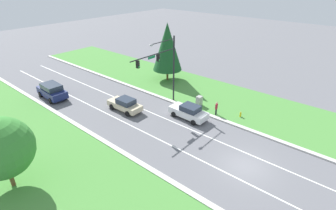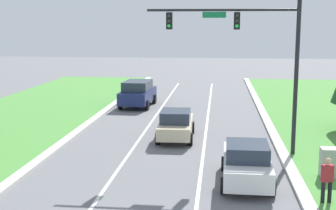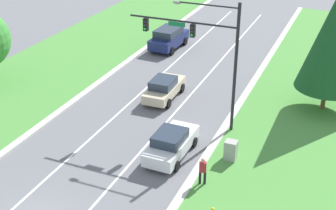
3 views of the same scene
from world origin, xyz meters
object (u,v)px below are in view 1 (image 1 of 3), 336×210
Objects in this scene: utility_cabinet at (199,101)px; fire_hydrant at (240,115)px; champagne_sedan at (125,104)px; white_sedan at (189,112)px; pedestrian at (216,108)px; conifer_near_right_tree at (167,47)px; oak_near_left_tree at (1,148)px; navy_suv at (52,91)px; traffic_signal_mast at (163,63)px.

utility_cabinet is 1.83× the size of fire_hydrant.
champagne_sedan is at bearing 123.21° from fire_hydrant.
fire_hydrant is at bearing -47.12° from white_sedan.
white_sedan is 2.70× the size of pedestrian.
fire_hydrant is 15.36m from conifer_near_right_tree.
oak_near_left_tree is at bearing 167.82° from white_sedan.
navy_suv is 0.57× the size of conifer_near_right_tree.
pedestrian is 2.41× the size of fire_hydrant.
fire_hydrant is at bearing -58.04° from champagne_sedan.
traffic_signal_mast is at bearing -88.45° from pedestrian.
traffic_signal_mast reaches higher than pedestrian.
pedestrian is at bearing -71.15° from traffic_signal_mast.
fire_hydrant is at bearing 102.05° from pedestrian.
navy_suv is (-7.84, 12.77, -4.51)m from traffic_signal_mast.
oak_near_left_tree reaches higher than fire_hydrant.
fire_hydrant is (3.51, -8.71, -5.21)m from traffic_signal_mast.
white_sedan is 6.53× the size of fire_hydrant.
conifer_near_right_tree is (7.58, 9.67, 4.39)m from white_sedan.
oak_near_left_tree reaches higher than utility_cabinet.
white_sedan is at bearing 132.01° from fire_hydrant.
champagne_sedan reaches higher than fire_hydrant.
navy_suv reaches higher than pedestrian.
champagne_sedan is 12.19m from conifer_near_right_tree.
navy_suv is at bearing 121.53° from traffic_signal_mast.
conifer_near_right_tree reaches higher than traffic_signal_mast.
utility_cabinet is 21.40m from oak_near_left_tree.
navy_suv is at bearing 51.65° from oak_near_left_tree.
conifer_near_right_tree reaches higher than oak_near_left_tree.
champagne_sedan is 10.87m from pedestrian.
traffic_signal_mast reaches higher than fire_hydrant.
oak_near_left_tree is (-20.96, 3.21, 2.96)m from utility_cabinet.
champagne_sedan is 2.72× the size of pedestrian.
white_sedan is at bearing -128.10° from conifer_near_right_tree.
conifer_near_right_tree is (7.07, 5.42, -0.33)m from traffic_signal_mast.
navy_suv is at bearing 117.85° from fire_hydrant.
white_sedan is at bearing -13.04° from oak_near_left_tree.
pedestrian is (9.98, -19.05, -0.11)m from navy_suv.
conifer_near_right_tree is at bearing -23.70° from navy_suv.
white_sedan reaches higher than champagne_sedan.
white_sedan is 3.49m from utility_cabinet.
pedestrian is 21.29m from oak_near_left_tree.
pedestrian is at bearing -104.13° from utility_cabinet.
utility_cabinet is at bearing -8.71° from oak_near_left_tree.
champagne_sedan is at bearing 145.64° from traffic_signal_mast.
conifer_near_right_tree reaches higher than pedestrian.
champagne_sedan is 3.58× the size of utility_cabinet.
pedestrian is (-0.73, -2.89, 0.29)m from utility_cabinet.
conifer_near_right_tree is (11.04, 2.70, 4.40)m from champagne_sedan.
oak_near_left_tree reaches higher than white_sedan.
utility_cabinet is 2.99m from pedestrian.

